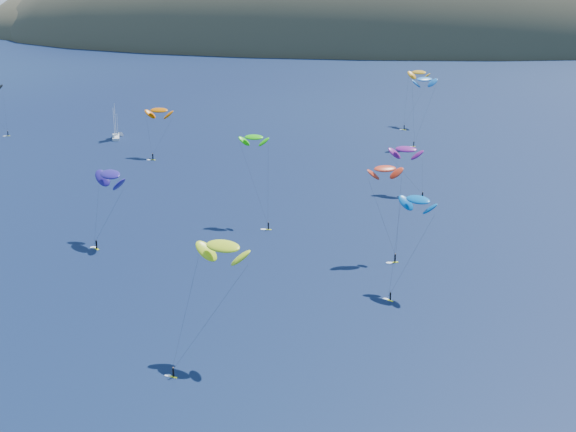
{
  "coord_description": "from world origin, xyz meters",
  "views": [
    {
      "loc": [
        17.58,
        -76.34,
        60.38
      ],
      "look_at": [
        1.16,
        80.0,
        9.0
      ],
      "focal_mm": 50.0,
      "sensor_mm": 36.0,
      "label": 1
    }
  ],
  "objects": [
    {
      "name": "sailboat",
      "position": [
        -69.72,
        186.72,
        0.98
      ],
      "size": [
        10.25,
        9.04,
        12.25
      ],
      "rotation": [
        0.0,
        0.0,
        0.3
      ],
      "color": "silver",
      "rests_on": "ground"
    },
    {
      "name": "kitesurfer_10",
      "position": [
        -38.6,
        87.35,
        14.78
      ],
      "size": [
        10.68,
        13.06,
        17.64
      ],
      "rotation": [
        0.0,
        0.0,
        -0.74
      ],
      "color": "#F0F91B",
      "rests_on": "ground"
    },
    {
      "name": "kitesurfer_6",
      "position": [
        27.01,
        131.31,
        11.67
      ],
      "size": [
        10.04,
        9.74,
        14.14
      ],
      "rotation": [
        0.0,
        0.0,
        -0.23
      ],
      "color": "#F0F91B",
      "rests_on": "ground"
    },
    {
      "name": "kitesurfer_4",
      "position": [
        34.5,
        188.32,
        21.75
      ],
      "size": [
        9.52,
        7.3,
        24.21
      ],
      "rotation": [
        0.0,
        0.0,
        0.44
      ],
      "color": "#F0F91B",
      "rests_on": "ground"
    },
    {
      "name": "kitesurfer_1",
      "position": [
        -48.34,
        165.79,
        14.13
      ],
      "size": [
        9.24,
        10.34,
        16.63
      ],
      "rotation": [
        0.0,
        0.0,
        -0.13
      ],
      "color": "#F0F91B",
      "rests_on": "ground"
    },
    {
      "name": "kitesurfer_2",
      "position": [
        -4.48,
        37.74,
        17.63
      ],
      "size": [
        11.82,
        13.76,
        20.17
      ],
      "rotation": [
        0.0,
        0.0,
        -0.38
      ],
      "color": "#F0F91B",
      "rests_on": "ground"
    },
    {
      "name": "kitesurfer_11",
      "position": [
        34.54,
        223.13,
        19.17
      ],
      "size": [
        10.49,
        16.65,
        21.72
      ],
      "rotation": [
        0.0,
        0.0,
        -0.66
      ],
      "color": "#F0F91B",
      "rests_on": "ground"
    },
    {
      "name": "kitesurfer_3",
      "position": [
        -9.47,
        105.12,
        19.74
      ],
      "size": [
        8.56,
        10.47,
        21.73
      ],
      "rotation": [
        0.0,
        0.0,
        -0.07
      ],
      "color": "#F0F91B",
      "rests_on": "ground"
    },
    {
      "name": "kitesurfer_5",
      "position": [
        26.75,
        67.43,
        17.1
      ],
      "size": [
        9.44,
        12.25,
        19.32
      ],
      "rotation": [
        0.0,
        0.0,
        -0.66
      ],
      "color": "#F0F91B",
      "rests_on": "ground"
    },
    {
      "name": "island",
      "position": [
        39.4,
        562.36,
        -10.74
      ],
      "size": [
        730.0,
        300.0,
        210.0
      ],
      "color": "#3D3526",
      "rests_on": "ground"
    },
    {
      "name": "kitesurfer_9",
      "position": [
        20.8,
        83.9,
        18.55
      ],
      "size": [
        7.99,
        8.17,
        20.65
      ],
      "rotation": [
        0.0,
        0.0,
        0.33
      ],
      "color": "#F0F91B",
      "rests_on": "ground"
    }
  ]
}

